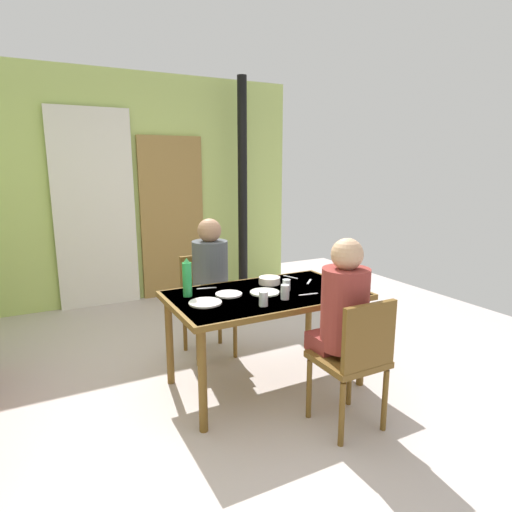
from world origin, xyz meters
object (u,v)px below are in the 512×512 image
dining_table (265,302)px  chair_far_diner (206,298)px  person_near_diner (343,306)px  water_bottle_green_near (187,278)px  chair_near_diner (356,357)px  person_far_diner (211,270)px  serving_bowl_center (269,280)px

dining_table → chair_far_diner: chair_far_diner is taller
dining_table → person_near_diner: 0.68m
dining_table → water_bottle_green_near: bearing=160.4°
chair_near_diner → person_far_diner: person_far_diner is taller
person_far_diner → water_bottle_green_near: person_far_diner is taller
dining_table → chair_far_diner: bearing=102.8°
person_far_diner → chair_near_diner: bearing=105.2°
chair_near_diner → person_near_diner: 0.31m
dining_table → chair_near_diner: 0.82m
person_far_diner → water_bottle_green_near: size_ratio=2.74×
chair_near_diner → water_bottle_green_near: (-0.74, 0.96, 0.36)m
dining_table → serving_bowl_center: bearing=53.7°
person_near_diner → serving_bowl_center: size_ratio=4.53×
dining_table → serving_bowl_center: size_ratio=8.33×
chair_near_diner → person_near_diner: bearing=90.0°
person_far_diner → water_bottle_green_near: 0.58m
person_far_diner → serving_bowl_center: bearing=126.6°
water_bottle_green_near → serving_bowl_center: water_bottle_green_near is taller
chair_far_diner → dining_table: bearing=102.8°
water_bottle_green_near → chair_near_diner: bearing=-52.4°
dining_table → person_near_diner: bearing=-71.9°
water_bottle_green_near → serving_bowl_center: 0.69m
serving_bowl_center → person_far_diner: bearing=126.6°
chair_far_diner → water_bottle_green_near: size_ratio=3.09×
dining_table → person_far_diner: person_far_diner is taller
chair_far_diner → water_bottle_green_near: (-0.36, -0.58, 0.36)m
chair_near_diner → person_far_diner: size_ratio=1.13×
dining_table → chair_near_diner: bearing=-74.9°
dining_table → water_bottle_green_near: water_bottle_green_near is taller
person_near_diner → water_bottle_green_near: bearing=131.9°
chair_near_diner → chair_far_diner: size_ratio=1.00×
person_near_diner → serving_bowl_center: bearing=94.1°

